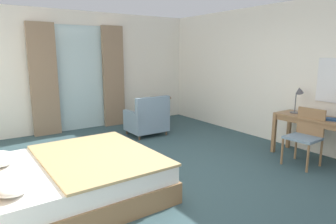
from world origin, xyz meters
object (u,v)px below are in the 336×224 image
object	(u,v)px
closed_book	(329,119)
bed	(67,179)
desk_chair	(306,133)
round_cafe_table	(160,105)
desk_lamp	(298,95)
writing_desk	(320,123)
armchair_by_window	(148,120)

from	to	relation	value
closed_book	bed	bearing A→B (deg)	136.63
desk_chair	round_cafe_table	bearing A→B (deg)	96.92
bed	round_cafe_table	size ratio (longest dim) A/B	3.06
desk_chair	desk_lamp	bearing A→B (deg)	45.46
writing_desk	desk_chair	bearing A→B (deg)	175.37
bed	writing_desk	xyz separation A→B (m)	(3.88, -1.01, 0.38)
desk_chair	bed	bearing A→B (deg)	164.47
desk_lamp	desk_chair	bearing A→B (deg)	-134.54
closed_book	round_cafe_table	size ratio (longest dim) A/B	0.47
bed	armchair_by_window	world-z (taller)	bed
writing_desk	bed	bearing A→B (deg)	165.42
bed	writing_desk	size ratio (longest dim) A/B	1.47
armchair_by_window	round_cafe_table	bearing A→B (deg)	41.90
round_cafe_table	desk_lamp	bearing A→B (deg)	-74.14
closed_book	desk_chair	bearing A→B (deg)	119.39
desk_lamp	closed_book	distance (m)	0.75
closed_book	round_cafe_table	world-z (taller)	closed_book
writing_desk	closed_book	size ratio (longest dim) A/B	4.39
bed	writing_desk	distance (m)	4.02
bed	closed_book	world-z (taller)	bed
writing_desk	closed_book	world-z (taller)	closed_book
writing_desk	armchair_by_window	size ratio (longest dim) A/B	1.65
writing_desk	desk_chair	size ratio (longest dim) A/B	1.59
bed	closed_book	size ratio (longest dim) A/B	6.44
desk_lamp	armchair_by_window	size ratio (longest dim) A/B	0.54
writing_desk	desk_chair	world-z (taller)	desk_chair
writing_desk	desk_lamp	distance (m)	0.65
desk_chair	closed_book	distance (m)	0.42
desk_chair	closed_book	world-z (taller)	desk_chair
armchair_by_window	round_cafe_table	distance (m)	1.05
bed	desk_lamp	distance (m)	4.10
desk_chair	desk_lamp	xyz separation A→B (m)	(0.46, 0.47, 0.54)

